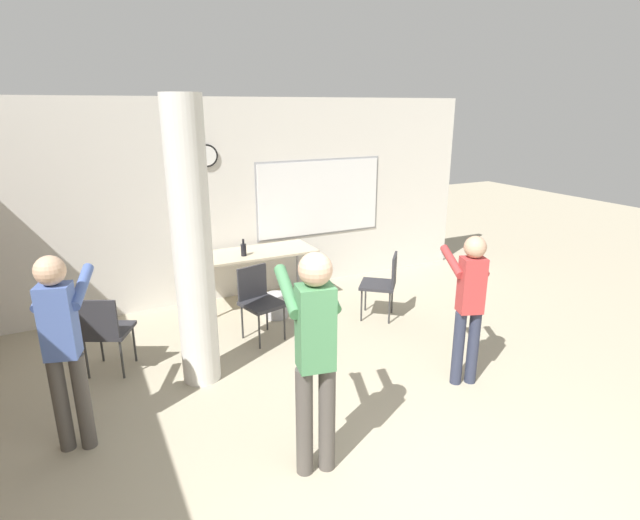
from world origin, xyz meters
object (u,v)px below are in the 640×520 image
at_px(person_watching_back, 63,339).
at_px(person_playing_side, 469,299).
at_px(chair_near_pillar, 105,328).
at_px(chair_table_front, 259,298).
at_px(bottle_on_table, 244,249).
at_px(chair_mid_room, 383,281).
at_px(folding_table, 252,256).
at_px(person_playing_front, 314,347).

bearing_deg(person_watching_back, person_playing_side, -10.44).
bearing_deg(person_playing_side, chair_near_pillar, 150.75).
bearing_deg(chair_table_front, bottle_on_table, 82.32).
bearing_deg(chair_mid_room, person_watching_back, -163.98).
height_order(folding_table, person_watching_back, person_watching_back).
bearing_deg(person_playing_front, chair_mid_room, 46.47).
xyz_separation_m(chair_table_front, person_watching_back, (-2.04, -1.23, 0.46)).
bearing_deg(chair_mid_room, chair_table_front, 174.01).
xyz_separation_m(chair_table_front, chair_mid_room, (1.65, -0.17, 0.00)).
distance_m(chair_table_front, person_playing_front, 2.43).
bearing_deg(person_playing_side, chair_table_front, 128.29).
xyz_separation_m(chair_table_front, chair_near_pillar, (-1.70, -0.09, 0.00)).
xyz_separation_m(bottle_on_table, person_playing_front, (-0.53, -3.22, 0.16)).
xyz_separation_m(chair_near_pillar, person_playing_front, (1.29, -2.25, 0.52)).
height_order(folding_table, person_playing_front, person_playing_front).
height_order(person_watching_back, person_playing_side, person_watching_back).
distance_m(chair_mid_room, chair_near_pillar, 3.35).
relative_size(folding_table, person_playing_side, 1.12).
height_order(chair_near_pillar, person_playing_front, person_playing_front).
bearing_deg(person_watching_back, chair_mid_room, 16.02).
xyz_separation_m(person_playing_front, person_playing_side, (1.90, 0.46, -0.13)).
relative_size(person_watching_back, person_playing_front, 0.94).
bearing_deg(person_playing_side, bottle_on_table, 116.34).
distance_m(chair_mid_room, person_playing_front, 3.03).
relative_size(chair_mid_room, chair_near_pillar, 1.00).
height_order(chair_table_front, person_watching_back, person_watching_back).
relative_size(chair_near_pillar, person_playing_front, 0.50).
height_order(folding_table, chair_near_pillar, chair_near_pillar).
relative_size(bottle_on_table, person_watching_back, 0.14).
bearing_deg(folding_table, chair_table_front, -105.64).
relative_size(chair_near_pillar, person_playing_side, 0.57).
bearing_deg(chair_table_front, chair_near_pillar, -176.82).
xyz_separation_m(chair_table_front, person_playing_front, (-0.41, -2.34, 0.52)).
bearing_deg(folding_table, person_watching_back, -136.09).
distance_m(bottle_on_table, chair_table_front, 0.95).
distance_m(bottle_on_table, person_watching_back, 3.02).
xyz_separation_m(folding_table, chair_near_pillar, (-1.98, -1.09, -0.21)).
bearing_deg(chair_mid_room, bottle_on_table, 145.49).
bearing_deg(bottle_on_table, person_playing_front, -99.38).
bearing_deg(folding_table, person_playing_front, -101.72).
bearing_deg(person_watching_back, bottle_on_table, 44.37).
bearing_deg(bottle_on_table, person_playing_side, -63.66).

